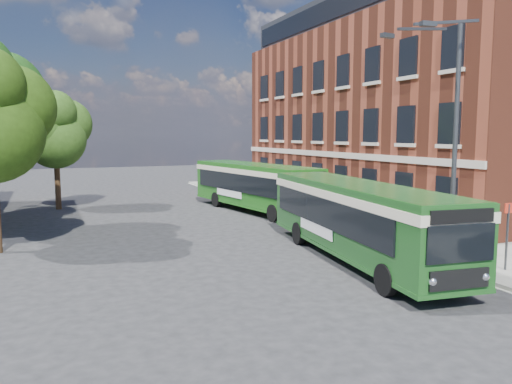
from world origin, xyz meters
name	(u,v)px	position (x,y,z in m)	size (l,w,h in m)	color
ground	(308,262)	(0.00, 0.00, 0.00)	(120.00, 120.00, 0.00)	#252527
pavement	(347,217)	(7.00, 8.00, 0.07)	(6.00, 48.00, 0.15)	gray
kerb_line	(301,221)	(3.95, 8.00, 0.01)	(0.12, 48.00, 0.01)	beige
brick_office	(402,105)	(14.00, 12.00, 6.97)	(12.10, 26.00, 14.20)	brown
street_lamp	(448,137)	(4.84, -2.00, 4.79)	(2.96, 2.38, 9.00)	#383A3D
bus_stop_sign	(507,232)	(5.60, -4.20, 1.51)	(0.35, 0.08, 2.52)	#383A3D
bus_front	(357,214)	(1.86, -0.50, 1.83)	(4.00, 12.39, 3.02)	#1A4E1B
bus_rear	(254,183)	(3.00, 12.56, 1.83)	(4.33, 11.91, 3.02)	#1A5615
pedestrian_a	(431,235)	(4.65, -1.50, 0.95)	(0.58, 0.38, 1.60)	black
tree_right	(56,130)	(-8.46, 18.29, 5.19)	(4.53, 4.31, 7.66)	#361F13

